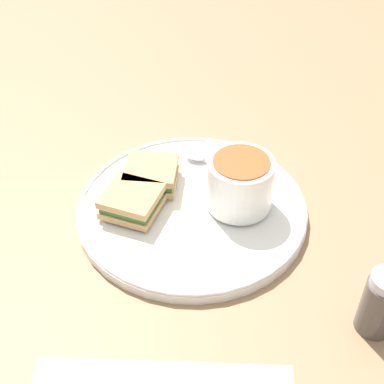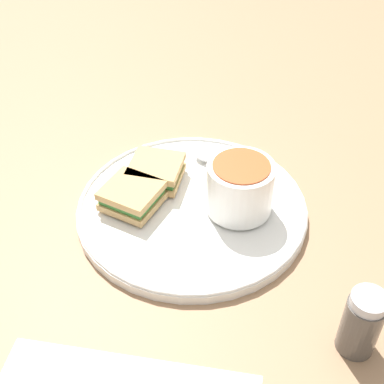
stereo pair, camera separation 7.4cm
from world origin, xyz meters
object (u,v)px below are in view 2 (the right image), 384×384
Objects in this scene: sandwich_half_far at (132,196)px; sandwich_half_near at (156,171)px; soup_bowl at (240,187)px; salt_shaker at (361,323)px; spoon at (209,158)px.

sandwich_half_near is at bearing -35.59° from sandwich_half_far.
sandwich_half_far is at bearing 144.41° from sandwich_half_near.
soup_bowl is 1.06× the size of salt_shaker.
sandwich_half_near is at bearing 56.21° from soup_bowl.
sandwich_half_near and sandwich_half_far have the same top height.
salt_shaker is at bearing -145.27° from sandwich_half_near.
sandwich_half_near is (0.07, 0.11, -0.02)m from soup_bowl.
sandwich_half_near is 0.92× the size of sandwich_half_far.
sandwich_half_near is 0.36m from salt_shaker.
spoon is (0.11, 0.03, -0.03)m from soup_bowl.
salt_shaker is (-0.30, -0.21, 0.01)m from sandwich_half_near.
sandwich_half_far is (0.02, 0.15, -0.02)m from soup_bowl.
sandwich_half_far reaches higher than spoon.
sandwich_half_far is 1.16× the size of salt_shaker.
soup_bowl is at bearing -98.91° from sandwich_half_far.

